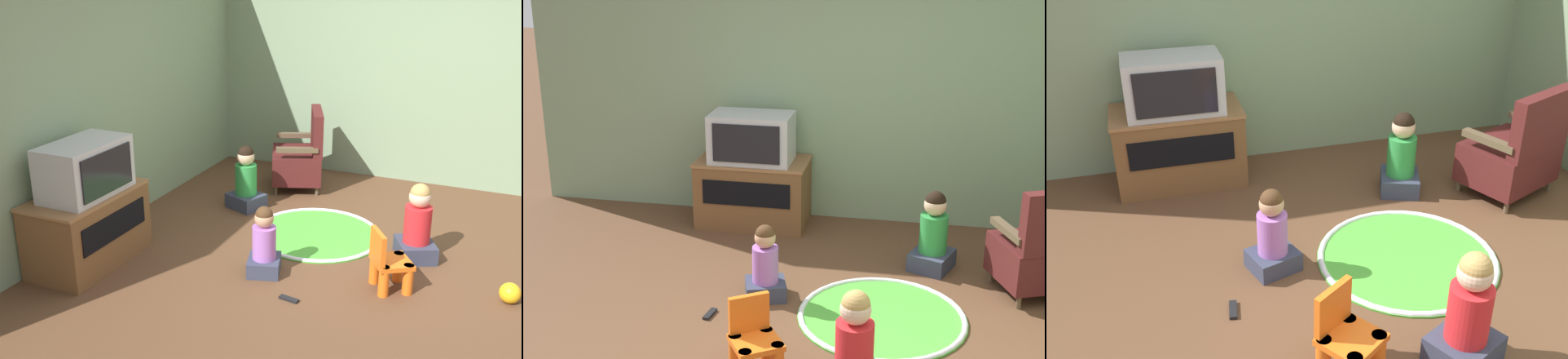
{
  "view_description": "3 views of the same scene",
  "coord_description": "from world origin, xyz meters",
  "views": [
    {
      "loc": [
        -4.38,
        -1.05,
        2.32
      ],
      "look_at": [
        -0.52,
        0.69,
        0.82
      ],
      "focal_mm": 42.0,
      "sensor_mm": 36.0,
      "label": 1
    },
    {
      "loc": [
        0.65,
        -3.91,
        2.51
      ],
      "look_at": [
        -0.29,
        0.79,
        0.89
      ],
      "focal_mm": 50.0,
      "sensor_mm": 36.0,
      "label": 2
    },
    {
      "loc": [
        -1.09,
        -2.38,
        2.29
      ],
      "look_at": [
        -0.19,
        0.69,
        0.61
      ],
      "focal_mm": 42.0,
      "sensor_mm": 36.0,
      "label": 3
    }
  ],
  "objects": [
    {
      "name": "child_watching_center",
      "position": [
        -0.41,
        0.71,
        0.24
      ],
      "size": [
        0.35,
        0.32,
        0.56
      ],
      "rotation": [
        0.0,
        0.0,
        0.3
      ],
      "color": "#33384C",
      "rests_on": "ground_plane"
    },
    {
      "name": "child_watching_left",
      "position": [
        0.34,
        -0.34,
        0.28
      ],
      "size": [
        0.43,
        0.41,
        0.66
      ],
      "rotation": [
        0.0,
        0.0,
        0.46
      ],
      "color": "#33384C",
      "rests_on": "ground_plane"
    },
    {
      "name": "yellow_kid_chair",
      "position": [
        -0.26,
        -0.25,
        0.19
      ],
      "size": [
        0.38,
        0.38,
        0.48
      ],
      "rotation": [
        0.0,
        0.0,
        0.58
      ],
      "color": "orange",
      "rests_on": "ground_plane"
    },
    {
      "name": "ground_plane",
      "position": [
        0.0,
        0.0,
        0.0
      ],
      "size": [
        30.0,
        30.0,
        0.0
      ],
      "primitive_type": "plane",
      "color": "brown"
    },
    {
      "name": "television",
      "position": [
        -0.83,
        2.05,
        0.82
      ],
      "size": [
        0.72,
        0.44,
        0.43
      ],
      "color": "#B7B7BC",
      "rests_on": "tv_cabinet"
    },
    {
      "name": "tv_cabinet",
      "position": [
        -0.83,
        2.09,
        0.31
      ],
      "size": [
        0.99,
        0.56,
        0.6
      ],
      "color": "brown",
      "rests_on": "ground_plane"
    },
    {
      "name": "play_mat",
      "position": [
        0.45,
        0.56,
        0.01
      ],
      "size": [
        1.17,
        1.17,
        0.04
      ],
      "color": "green",
      "rests_on": "ground_plane"
    },
    {
      "name": "remote_control",
      "position": [
        -0.73,
        0.37,
        0.01
      ],
      "size": [
        0.07,
        0.15,
        0.02
      ],
      "rotation": [
        0.0,
        0.0,
        1.42
      ],
      "color": "black",
      "rests_on": "ground_plane"
    },
    {
      "name": "child_watching_right",
      "position": [
        0.77,
        1.43,
        0.28
      ],
      "size": [
        0.39,
        0.41,
        0.65
      ],
      "rotation": [
        0.0,
        0.0,
        1.2
      ],
      "color": "#33384C",
      "rests_on": "ground_plane"
    },
    {
      "name": "black_armchair",
      "position": [
        1.57,
        1.16,
        0.34
      ],
      "size": [
        0.79,
        0.72,
        0.86
      ],
      "rotation": [
        0.0,
        0.0,
        3.53
      ],
      "color": "brown",
      "rests_on": "ground_plane"
    }
  ]
}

